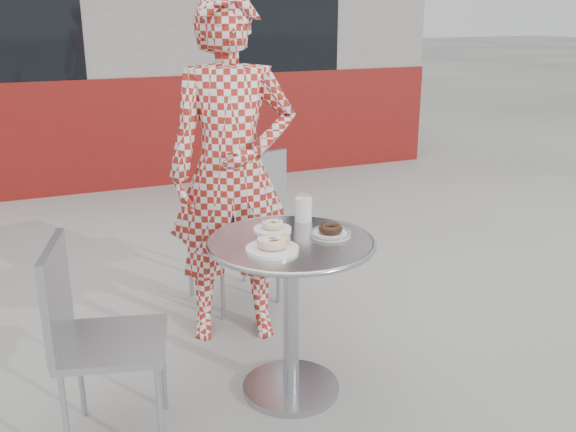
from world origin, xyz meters
name	(u,v)px	position (x,y,z in m)	size (l,w,h in m)	color
ground	(299,387)	(0.00, 0.00, 0.00)	(60.00, 60.00, 0.00)	#A5A29D
storefront	(100,17)	(0.00, 5.56, 1.49)	(6.02, 4.55, 3.00)	gray
bistro_table	(291,279)	(-0.04, -0.01, 0.52)	(0.69, 0.69, 0.69)	silver
chair_far	(235,256)	(0.03, 0.95, 0.27)	(0.50, 0.51, 0.88)	#A3A6AB
chair_left	(114,381)	(-0.78, -0.04, 0.25)	(0.47, 0.46, 0.80)	#A3A6AB
seated_person	(232,172)	(-0.08, 0.61, 0.84)	(0.61, 0.40, 1.67)	maroon
plate_far	(272,227)	(-0.06, 0.13, 0.71)	(0.16, 0.16, 0.04)	white
plate_near	(273,245)	(-0.15, -0.09, 0.71)	(0.20, 0.20, 0.05)	white
plate_checker	(330,232)	(0.13, -0.01, 0.71)	(0.17, 0.17, 0.04)	white
milk_cup	(303,208)	(0.11, 0.20, 0.75)	(0.08, 0.08, 0.13)	white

